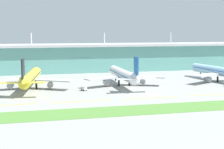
% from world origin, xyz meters
% --- Properties ---
extents(ground_plane, '(600.00, 600.00, 0.00)m').
position_xyz_m(ground_plane, '(0.00, 0.00, 0.00)').
color(ground_plane, gray).
extents(terminal_building, '(288.00, 34.00, 30.73)m').
position_xyz_m(terminal_building, '(-0.00, 110.16, 11.07)').
color(terminal_building, '#5B9E93').
rests_on(terminal_building, ground).
extents(airliner_near_middle, '(48.24, 62.16, 18.90)m').
position_xyz_m(airliner_near_middle, '(-58.61, 32.95, 6.45)').
color(airliner_near_middle, yellow).
rests_on(airliner_near_middle, ground).
extents(airliner_center, '(48.79, 59.70, 18.90)m').
position_xyz_m(airliner_center, '(-5.15, 31.95, 6.44)').
color(airliner_center, white).
rests_on(airliner_center, ground).
extents(airliner_far_middle, '(48.43, 63.09, 18.90)m').
position_xyz_m(airliner_far_middle, '(59.28, 32.72, 6.45)').
color(airliner_far_middle, '#9ED1EA').
rests_on(airliner_far_middle, ground).
extents(taxiway_stripe_west, '(28.00, 0.70, 0.04)m').
position_xyz_m(taxiway_stripe_west, '(-71.00, -8.34, 0.02)').
color(taxiway_stripe_west, yellow).
rests_on(taxiway_stripe_west, ground).
extents(taxiway_stripe_mid_west, '(28.00, 0.70, 0.04)m').
position_xyz_m(taxiway_stripe_mid_west, '(-37.00, -8.34, 0.02)').
color(taxiway_stripe_mid_west, yellow).
rests_on(taxiway_stripe_mid_west, ground).
extents(taxiway_stripe_centre, '(28.00, 0.70, 0.04)m').
position_xyz_m(taxiway_stripe_centre, '(-3.00, -8.34, 0.02)').
color(taxiway_stripe_centre, yellow).
rests_on(taxiway_stripe_centre, ground).
extents(taxiway_stripe_mid_east, '(28.00, 0.70, 0.04)m').
position_xyz_m(taxiway_stripe_mid_east, '(31.00, -8.34, 0.02)').
color(taxiway_stripe_mid_east, yellow).
rests_on(taxiway_stripe_mid_east, ground).
extents(grass_verge, '(300.00, 18.00, 0.10)m').
position_xyz_m(grass_verge, '(0.00, -31.68, 0.05)').
color(grass_verge, '#518438').
rests_on(grass_verge, ground).
extents(baggage_cart, '(2.95, 3.98, 2.48)m').
position_xyz_m(baggage_cart, '(-30.89, 19.93, 1.26)').
color(baggage_cart, silver).
rests_on(baggage_cart, ground).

